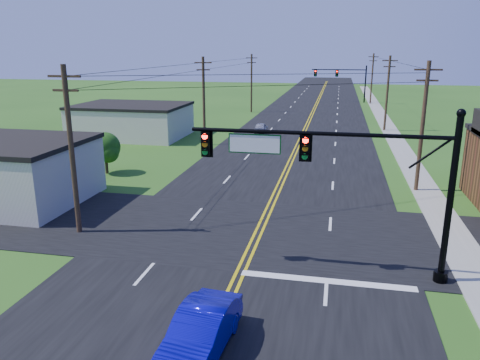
# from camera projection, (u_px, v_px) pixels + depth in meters

# --- Properties ---
(road_main) EXTENTS (16.00, 220.00, 0.04)m
(road_main) POSITION_uv_depth(u_px,v_px,m) (306.00, 125.00, 61.55)
(road_main) COLOR black
(road_main) RESTS_ON ground
(road_cross) EXTENTS (70.00, 10.00, 0.04)m
(road_cross) POSITION_uv_depth(u_px,v_px,m) (256.00, 232.00, 25.74)
(road_cross) COLOR black
(road_cross) RESTS_ON ground
(sidewalk) EXTENTS (2.00, 160.00, 0.08)m
(sidewalk) POSITION_uv_depth(u_px,v_px,m) (397.00, 143.00, 50.05)
(sidewalk) COLOR gray
(sidewalk) RESTS_ON ground
(signal_mast_main) EXTENTS (11.30, 0.60, 7.48)m
(signal_mast_main) POSITION_uv_depth(u_px,v_px,m) (341.00, 170.00, 19.84)
(signal_mast_main) COLOR black
(signal_mast_main) RESTS_ON ground
(signal_mast_far) EXTENTS (10.98, 0.60, 7.48)m
(signal_mast_far) POSITION_uv_depth(u_px,v_px,m) (342.00, 78.00, 87.73)
(signal_mast_far) COLOR black
(signal_mast_far) RESTS_ON ground
(cream_bldg_near) EXTENTS (10.20, 8.20, 4.10)m
(cream_bldg_near) POSITION_uv_depth(u_px,v_px,m) (4.00, 171.00, 30.43)
(cream_bldg_near) COLOR silver
(cream_bldg_near) RESTS_ON ground
(cream_bldg_far) EXTENTS (12.20, 9.20, 3.70)m
(cream_bldg_far) POSITION_uv_depth(u_px,v_px,m) (132.00, 120.00, 53.49)
(cream_bldg_far) COLOR silver
(cream_bldg_far) RESTS_ON ground
(utility_pole_left_a) EXTENTS (1.80, 0.28, 9.00)m
(utility_pole_left_a) POSITION_uv_depth(u_px,v_px,m) (71.00, 148.00, 24.46)
(utility_pole_left_a) COLOR #312516
(utility_pole_left_a) RESTS_ON ground
(utility_pole_left_b) EXTENTS (1.80, 0.28, 9.00)m
(utility_pole_left_b) POSITION_uv_depth(u_px,v_px,m) (204.00, 100.00, 48.02)
(utility_pole_left_b) COLOR #312516
(utility_pole_left_b) RESTS_ON ground
(utility_pole_left_c) EXTENTS (1.80, 0.28, 9.00)m
(utility_pole_left_c) POSITION_uv_depth(u_px,v_px,m) (251.00, 82.00, 73.47)
(utility_pole_left_c) COLOR #312516
(utility_pole_left_c) RESTS_ON ground
(utility_pole_right_a) EXTENTS (1.80, 0.28, 9.00)m
(utility_pole_right_a) POSITION_uv_depth(u_px,v_px,m) (423.00, 125.00, 31.96)
(utility_pole_right_a) COLOR #312516
(utility_pole_right_a) RESTS_ON ground
(utility_pole_right_b) EXTENTS (1.80, 0.28, 9.00)m
(utility_pole_right_b) POSITION_uv_depth(u_px,v_px,m) (387.00, 92.00, 56.47)
(utility_pole_right_b) COLOR #312516
(utility_pole_right_b) RESTS_ON ground
(utility_pole_right_c) EXTENTS (1.80, 0.28, 9.00)m
(utility_pole_right_c) POSITION_uv_depth(u_px,v_px,m) (372.00, 78.00, 84.74)
(utility_pole_right_c) COLOR #312516
(utility_pole_right_c) RESTS_ON ground
(tree_left) EXTENTS (2.40, 2.40, 3.37)m
(tree_left) POSITION_uv_depth(u_px,v_px,m) (105.00, 147.00, 37.35)
(tree_left) COLOR #312516
(tree_left) RESTS_ON ground
(blue_car) EXTENTS (1.95, 4.70, 1.51)m
(blue_car) POSITION_uv_depth(u_px,v_px,m) (200.00, 333.00, 15.28)
(blue_car) COLOR #0B08AE
(blue_car) RESTS_ON ground
(distant_car) EXTENTS (1.54, 3.58, 1.20)m
(distant_car) POSITION_uv_depth(u_px,v_px,m) (261.00, 128.00, 55.99)
(distant_car) COLOR #B4B4B9
(distant_car) RESTS_ON ground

